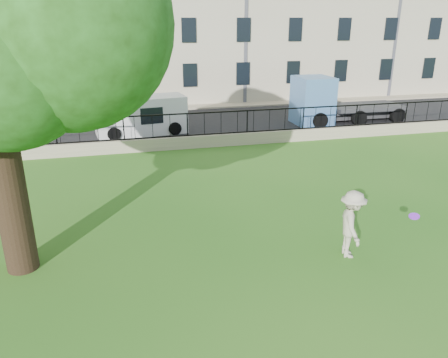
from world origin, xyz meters
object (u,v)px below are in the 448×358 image
object	(u,v)px
man	(352,224)
frisbee	(414,216)
white_van	(141,116)
blue_truck	(348,99)

from	to	relation	value
man	frisbee	size ratio (longest dim) A/B	6.81
frisbee	white_van	distance (m)	16.21
white_van	man	bearing A→B (deg)	-80.78
blue_truck	man	bearing A→B (deg)	-119.07
man	blue_truck	world-z (taller)	blue_truck
man	frisbee	distance (m)	1.59
frisbee	blue_truck	size ratio (longest dim) A/B	0.04
white_van	blue_truck	size ratio (longest dim) A/B	0.72
frisbee	blue_truck	distance (m)	16.34
man	white_van	bearing A→B (deg)	32.14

